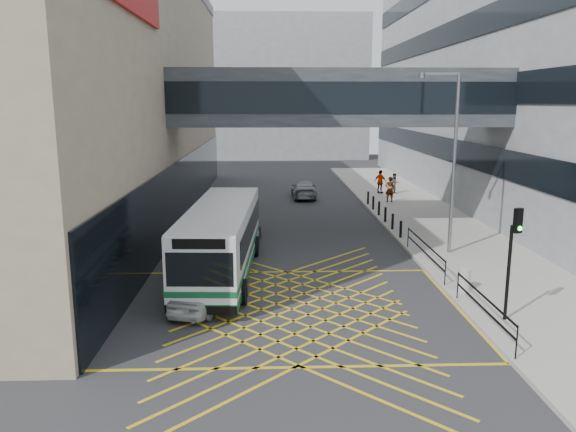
{
  "coord_description": "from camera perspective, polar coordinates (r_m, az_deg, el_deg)",
  "views": [
    {
      "loc": [
        -0.8,
        -19.02,
        7.3
      ],
      "look_at": [
        0.0,
        4.0,
        2.6
      ],
      "focal_mm": 35.0,
      "sensor_mm": 36.0,
      "label": 1
    }
  ],
  "objects": [
    {
      "name": "skybridge",
      "position": [
        31.25,
        5.1,
        11.86
      ],
      "size": [
        20.0,
        4.1,
        3.0
      ],
      "color": "#373C41",
      "rests_on": "ground"
    },
    {
      "name": "kerb_railings",
      "position": [
        22.85,
        15.88,
        -5.24
      ],
      "size": [
        0.05,
        12.54,
        1.0
      ],
      "color": "black",
      "rests_on": "pavement"
    },
    {
      "name": "building_far",
      "position": [
        79.04,
        -2.94,
        12.75
      ],
      "size": [
        28.0,
        16.0,
        18.0
      ],
      "primitive_type": "cube",
      "color": "gray",
      "rests_on": "ground"
    },
    {
      "name": "box_junction",
      "position": [
        20.38,
        0.4,
        -9.44
      ],
      "size": [
        12.0,
        9.0,
        0.01
      ],
      "color": "gold",
      "rests_on": "ground"
    },
    {
      "name": "pedestrian_c",
      "position": [
        45.07,
        9.37,
        3.44
      ],
      "size": [
        1.15,
        1.11,
        1.83
      ],
      "primitive_type": "imported",
      "rotation": [
        0.0,
        0.0,
        2.41
      ],
      "color": "gray",
      "rests_on": "pavement"
    },
    {
      "name": "pedestrian_a",
      "position": [
        41.23,
        10.29,
        2.67
      ],
      "size": [
        0.8,
        0.63,
        1.84
      ],
      "primitive_type": "imported",
      "rotation": [
        0.0,
        0.0,
        3.3
      ],
      "color": "gray",
      "rests_on": "pavement"
    },
    {
      "name": "bus",
      "position": [
        23.98,
        -6.76,
        -2.26
      ],
      "size": [
        3.09,
        10.86,
        3.01
      ],
      "rotation": [
        0.0,
        0.0,
        -0.05
      ],
      "color": "silver",
      "rests_on": "ground"
    },
    {
      "name": "traffic_light",
      "position": [
        19.63,
        21.89,
        -3.04
      ],
      "size": [
        0.32,
        0.45,
        3.82
      ],
      "rotation": [
        0.0,
        0.0,
        0.44
      ],
      "color": "black",
      "rests_on": "pavement"
    },
    {
      "name": "street_lamp",
      "position": [
        27.42,
        16.18,
        6.21
      ],
      "size": [
        1.92,
        0.43,
        8.45
      ],
      "rotation": [
        0.0,
        0.0,
        -0.1
      ],
      "color": "slate",
      "rests_on": "pavement"
    },
    {
      "name": "car_white",
      "position": [
        20.46,
        -8.68,
        -7.67
      ],
      "size": [
        2.58,
        4.16,
        1.23
      ],
      "primitive_type": "imported",
      "rotation": [
        0.0,
        0.0,
        2.87
      ],
      "color": "silver",
      "rests_on": "ground"
    },
    {
      "name": "litter_bin",
      "position": [
        22.8,
        17.44,
        -6.17
      ],
      "size": [
        0.48,
        0.48,
        0.83
      ],
      "primitive_type": "cylinder",
      "color": "#ADA89E",
      "rests_on": "pavement"
    },
    {
      "name": "ground",
      "position": [
        20.39,
        0.4,
        -9.45
      ],
      "size": [
        120.0,
        120.0,
        0.0
      ],
      "primitive_type": "plane",
      "color": "#333335"
    },
    {
      "name": "car_silver",
      "position": [
        43.34,
        1.61,
        2.76
      ],
      "size": [
        1.89,
        4.45,
        1.38
      ],
      "primitive_type": "imported",
      "rotation": [
        0.0,
        0.0,
        3.15
      ],
      "color": "gray",
      "rests_on": "ground"
    },
    {
      "name": "car_dark",
      "position": [
        28.08,
        -5.25,
        -2.09
      ],
      "size": [
        2.79,
        4.8,
        1.41
      ],
      "primitive_type": "imported",
      "rotation": [
        0.0,
        0.0,
        2.9
      ],
      "color": "black",
      "rests_on": "ground"
    },
    {
      "name": "pedestrian_b",
      "position": [
        45.14,
        10.79,
        3.25
      ],
      "size": [
        0.86,
        0.6,
        1.59
      ],
      "primitive_type": "imported",
      "rotation": [
        0.0,
        0.0,
        0.21
      ],
      "color": "gray",
      "rests_on": "pavement"
    },
    {
      "name": "bollards",
      "position": [
        35.38,
        9.54,
        0.47
      ],
      "size": [
        0.14,
        10.14,
        0.9
      ],
      "color": "black",
      "rests_on": "pavement"
    },
    {
      "name": "pavement",
      "position": [
        36.13,
        13.79,
        -0.33
      ],
      "size": [
        6.0,
        54.0,
        0.16
      ],
      "primitive_type": "cube",
      "color": "#A8A39A",
      "rests_on": "ground"
    }
  ]
}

